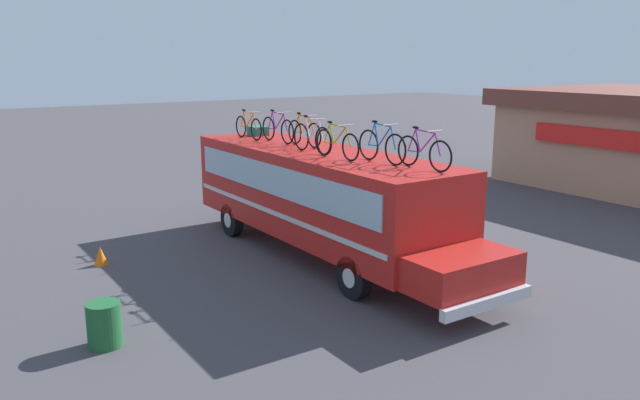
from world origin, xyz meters
The scene contains 12 objects.
ground_plane centered at (0.00, 0.00, 0.00)m, with size 120.00×120.00×0.00m, color #423F44.
bus centered at (0.21, 0.00, 1.68)m, with size 10.70×2.64×2.83m.
luggage_bag_1 centered at (-3.81, 0.30, 2.97)m, with size 0.58×0.49×0.28m, color #1E7F66.
rooftop_bicycle_1 centered at (-3.19, -0.36, 3.19)m, with size 1.64×0.44×0.87m.
rooftop_bicycle_2 centered at (-2.02, -0.02, 3.21)m, with size 1.77×0.44×0.93m.
rooftop_bicycle_3 centered at (-0.91, 0.18, 3.21)m, with size 1.66×0.44×0.91m.
rooftop_bicycle_4 centered at (0.26, -0.34, 3.22)m, with size 1.73×0.44×0.94m.
rooftop_bicycle_5 centered at (1.37, -0.34, 3.20)m, with size 1.76×0.44×0.88m.
rooftop_bicycle_6 centered at (2.48, 0.14, 3.23)m, with size 1.70×0.44×0.96m.
rooftop_bicycle_7 centered at (3.64, 0.37, 3.21)m, with size 1.70×0.44×0.91m.
trash_bin centered at (2.51, -6.38, 0.42)m, with size 0.63×0.63×0.84m, color #1E592D.
traffic_cone centered at (-2.28, -5.17, 0.24)m, with size 0.35×0.35×0.49m, color orange.
Camera 1 is at (13.60, -9.07, 5.20)m, focal length 35.15 mm.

